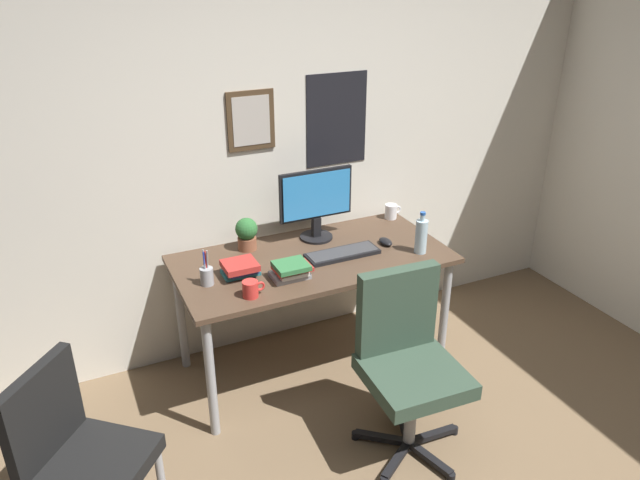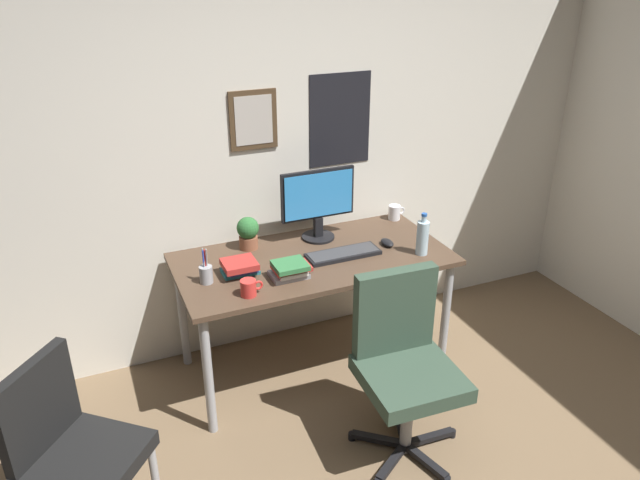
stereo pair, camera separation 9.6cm
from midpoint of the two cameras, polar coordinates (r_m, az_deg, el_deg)
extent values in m
cube|color=silver|center=(3.67, -2.33, 9.20)|extent=(4.40, 0.08, 2.60)
cube|color=#4C3823|center=(3.52, -5.54, 11.22)|extent=(0.28, 0.02, 0.34)
cube|color=beige|center=(3.51, -5.48, 11.19)|extent=(0.22, 0.00, 0.28)
cube|color=black|center=(3.73, 2.65, 11.27)|extent=(0.40, 0.01, 0.56)
cube|color=#4C3828|center=(3.47, 0.15, -1.83)|extent=(1.56, 0.77, 0.03)
cylinder|color=#9EA0A5|center=(3.22, -9.66, -12.54)|extent=(0.05, 0.05, 0.72)
cylinder|color=#9EA0A5|center=(3.73, 12.50, -7.03)|extent=(0.05, 0.05, 0.72)
cylinder|color=#9EA0A5|center=(3.75, -12.15, -6.80)|extent=(0.05, 0.05, 0.72)
cylinder|color=#9EA0A5|center=(4.19, 7.47, -2.75)|extent=(0.05, 0.05, 0.72)
cube|color=#334738|center=(3.04, 9.44, -12.73)|extent=(0.48, 0.48, 0.08)
cube|color=#334738|center=(3.03, 7.97, -6.64)|extent=(0.42, 0.09, 0.45)
cylinder|color=#9EA0A5|center=(3.20, 9.12, -16.27)|extent=(0.06, 0.06, 0.42)
cube|color=black|center=(3.37, 11.10, -17.86)|extent=(0.28, 0.05, 0.03)
cylinder|color=black|center=(3.44, 13.18, -17.35)|extent=(0.04, 0.04, 0.04)
cube|color=black|center=(3.42, 8.46, -16.93)|extent=(0.14, 0.28, 0.03)
cylinder|color=black|center=(3.53, 8.04, -15.60)|extent=(0.04, 0.04, 0.04)
cube|color=black|center=(3.33, 6.39, -18.19)|extent=(0.24, 0.21, 0.03)
cylinder|color=black|center=(3.35, 3.90, -18.00)|extent=(0.04, 0.04, 0.04)
cube|color=black|center=(3.22, 7.75, -20.03)|extent=(0.26, 0.19, 0.03)
cube|color=black|center=(3.25, 10.79, -19.79)|extent=(0.11, 0.28, 0.03)
cylinder|color=black|center=(3.20, 12.76, -21.26)|extent=(0.04, 0.04, 0.04)
cube|color=black|center=(2.78, -20.17, -18.99)|extent=(0.59, 0.59, 0.07)
cube|color=black|center=(2.74, -24.23, -14.15)|extent=(0.30, 0.34, 0.40)
cylinder|color=#9EA0A5|center=(2.97, -14.30, -21.15)|extent=(0.05, 0.05, 0.41)
cylinder|color=#9EA0A5|center=(3.13, -20.31, -19.10)|extent=(0.05, 0.05, 0.41)
cylinder|color=black|center=(3.69, 0.57, 0.30)|extent=(0.20, 0.20, 0.01)
cube|color=black|center=(3.66, 0.57, 1.26)|extent=(0.05, 0.04, 0.12)
cube|color=black|center=(3.58, 0.55, 4.36)|extent=(0.46, 0.02, 0.30)
cube|color=#338CD8|center=(3.57, 0.68, 4.26)|extent=(0.43, 0.00, 0.27)
cube|color=black|center=(3.47, 2.99, -1.33)|extent=(0.43, 0.15, 0.02)
cube|color=#38383A|center=(3.47, 3.00, -1.14)|extent=(0.41, 0.13, 0.00)
ellipsoid|color=black|center=(3.62, 7.12, -0.25)|extent=(0.06, 0.11, 0.04)
cylinder|color=silver|center=(3.51, 10.43, 0.18)|extent=(0.07, 0.07, 0.20)
cylinder|color=silver|center=(3.46, 10.58, 1.98)|extent=(0.03, 0.03, 0.04)
cylinder|color=#2659B2|center=(3.45, 10.61, 2.36)|extent=(0.03, 0.03, 0.01)
cylinder|color=white|center=(3.98, 7.72, 2.60)|extent=(0.08, 0.08, 0.10)
torus|color=white|center=(4.00, 8.36, 2.77)|extent=(0.05, 0.01, 0.05)
cylinder|color=red|center=(3.07, -5.89, -4.54)|extent=(0.08, 0.08, 0.09)
torus|color=red|center=(3.08, -4.96, -4.28)|extent=(0.05, 0.01, 0.05)
cylinder|color=brown|center=(3.57, -5.99, -0.22)|extent=(0.11, 0.11, 0.07)
sphere|color=#2D6B33|center=(3.53, -6.06, 1.14)|extent=(0.13, 0.13, 0.13)
ellipsoid|color=#287A38|center=(3.54, -6.66, 1.37)|extent=(0.07, 0.08, 0.02)
ellipsoid|color=#287A38|center=(3.56, -5.72, 1.48)|extent=(0.07, 0.08, 0.02)
ellipsoid|color=#287A38|center=(3.49, -6.34, 1.22)|extent=(0.08, 0.07, 0.02)
cylinder|color=#9EA0A5|center=(3.22, -9.87, -3.24)|extent=(0.07, 0.07, 0.09)
cylinder|color=#263FBF|center=(3.18, -10.09, -2.04)|extent=(0.01, 0.01, 0.13)
cylinder|color=red|center=(3.19, -9.94, -1.96)|extent=(0.01, 0.01, 0.13)
cylinder|color=black|center=(3.19, -10.09, -2.00)|extent=(0.01, 0.01, 0.13)
cylinder|color=#9EA0A5|center=(3.18, -9.80, -1.90)|extent=(0.01, 0.03, 0.14)
cylinder|color=#9EA0A5|center=(3.18, -10.08, -1.95)|extent=(0.01, 0.02, 0.14)
cube|color=gray|center=(3.25, -2.10, -3.28)|extent=(0.20, 0.14, 0.03)
cube|color=silver|center=(3.23, -1.94, -2.99)|extent=(0.16, 0.13, 0.02)
cube|color=#B22D28|center=(3.22, -1.84, -2.63)|extent=(0.20, 0.13, 0.02)
cube|color=#33723F|center=(3.19, -1.97, -2.41)|extent=(0.18, 0.16, 0.03)
cube|color=#26727A|center=(3.31, -6.71, -2.95)|extent=(0.20, 0.12, 0.02)
cube|color=navy|center=(3.30, -6.68, -2.53)|extent=(0.15, 0.16, 0.03)
cube|color=#B22D28|center=(3.26, -6.78, -2.29)|extent=(0.18, 0.16, 0.03)
camera|label=1|loc=(0.05, -89.17, 0.39)|focal=33.88mm
camera|label=2|loc=(0.05, 90.83, -0.39)|focal=33.88mm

